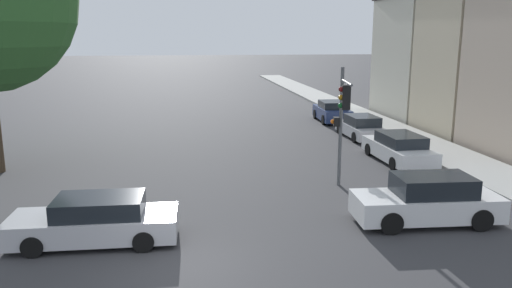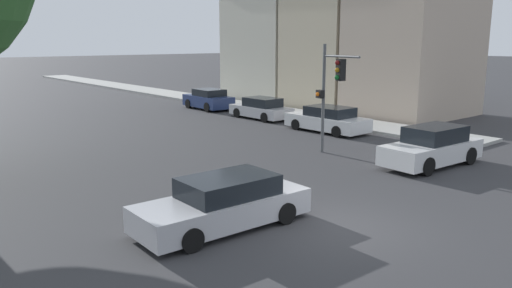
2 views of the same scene
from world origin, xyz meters
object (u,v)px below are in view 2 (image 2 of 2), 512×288
Objects in this scene: traffic_signal at (331,83)px; crossing_car_0 at (432,147)px; parked_car_0 at (328,120)px; parked_car_1 at (261,109)px; parked_car_2 at (208,99)px; crossing_car_1 at (224,204)px.

traffic_signal reaches higher than crossing_car_0.
parked_car_0 reaches higher than parked_car_1.
parked_car_1 is 5.85m from parked_car_2.
traffic_signal is 0.98× the size of crossing_car_1.
crossing_car_1 is 1.12× the size of parked_car_1.
parked_car_0 is at bearing -178.96° from parked_car_2.
parked_car_2 reaches higher than crossing_car_1.
traffic_signal is 1.10× the size of parked_car_1.
crossing_car_0 is 0.99× the size of parked_car_0.
traffic_signal reaches higher than parked_car_1.
parked_car_2 is at bearing -0.75° from parked_car_1.
parked_car_0 is at bearing -127.42° from traffic_signal.
traffic_signal is at bearing -63.92° from crossing_car_0.
crossing_car_0 reaches higher than crossing_car_1.
parked_car_2 is at bearing -2.23° from parked_car_0.
crossing_car_0 reaches higher than parked_car_0.
crossing_car_0 is 1.09× the size of parked_car_1.
crossing_car_0 is at bearing 161.11° from parked_car_0.
traffic_signal reaches higher than crossing_car_1.
crossing_car_0 is at bearing 167.85° from parked_car_1.
parked_car_2 is (2.73, 19.40, -0.04)m from crossing_car_0.
parked_car_0 is 11.66m from parked_car_2.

